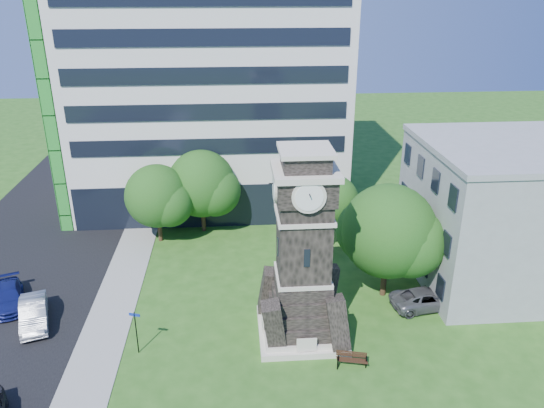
{
  "coord_description": "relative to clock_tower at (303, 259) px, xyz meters",
  "views": [
    {
      "loc": [
        -0.98,
        -25.81,
        20.6
      ],
      "look_at": [
        1.6,
        8.12,
        6.38
      ],
      "focal_mm": 35.0,
      "sensor_mm": 36.0,
      "label": 1
    }
  ],
  "objects": [
    {
      "name": "tree_nw",
      "position": [
        -10.4,
        13.92,
        -1.29
      ],
      "size": [
        5.87,
        5.34,
        6.83
      ],
      "rotation": [
        0.0,
        0.0,
        -0.1
      ],
      "color": "#332114",
      "rests_on": "ground"
    },
    {
      "name": "clock_tower",
      "position": [
        0.0,
        0.0,
        0.0
      ],
      "size": [
        5.4,
        5.4,
        12.22
      ],
      "color": "beige",
      "rests_on": "ground"
    },
    {
      "name": "park_bench",
      "position": [
        2.52,
        -3.38,
        -4.8
      ],
      "size": [
        1.77,
        0.47,
        0.91
      ],
      "rotation": [
        0.0,
        0.0,
        -0.22
      ],
      "color": "black",
      "rests_on": "ground"
    },
    {
      "name": "sidewalk",
      "position": [
        -12.5,
        3.0,
        -5.25
      ],
      "size": [
        3.0,
        70.0,
        0.06
      ],
      "primitive_type": "cube",
      "color": "gray",
      "rests_on": "ground"
    },
    {
      "name": "office_low",
      "position": [
        16.97,
        6.0,
        -0.07
      ],
      "size": [
        15.2,
        12.2,
        10.4
      ],
      "color": "#9A9C9F",
      "rests_on": "ground"
    },
    {
      "name": "tree_ne",
      "position": [
        4.02,
        11.64,
        -1.25
      ],
      "size": [
        4.74,
        4.31,
        6.36
      ],
      "rotation": [
        0.0,
        0.0,
        -0.08
      ],
      "color": "#332114",
      "rests_on": "ground"
    },
    {
      "name": "ground",
      "position": [
        -3.0,
        -2.0,
        -5.28
      ],
      "size": [
        160.0,
        160.0,
        0.0
      ],
      "primitive_type": "plane",
      "color": "#265518",
      "rests_on": "ground"
    },
    {
      "name": "office_tall",
      "position": [
        -6.2,
        23.84,
        8.94
      ],
      "size": [
        26.2,
        15.11,
        28.6
      ],
      "color": "silver",
      "rests_on": "ground"
    },
    {
      "name": "tree_east",
      "position": [
        6.47,
        4.02,
        -0.46
      ],
      "size": [
        7.15,
        6.5,
        8.28
      ],
      "rotation": [
        0.0,
        0.0,
        0.09
      ],
      "color": "#332114",
      "rests_on": "ground"
    },
    {
      "name": "car_street_north",
      "position": [
        -19.71,
        4.59,
        -4.61
      ],
      "size": [
        3.36,
        5.01,
        1.35
      ],
      "primitive_type": "imported",
      "rotation": [
        0.0,
        0.0,
        0.35
      ],
      "color": "navy",
      "rests_on": "ground"
    },
    {
      "name": "street_sign",
      "position": [
        -10.03,
        -1.23,
        -3.48
      ],
      "size": [
        0.69,
        0.07,
        2.87
      ],
      "rotation": [
        0.0,
        0.0,
        -0.31
      ],
      "color": "black",
      "rests_on": "ground"
    },
    {
      "name": "car_street_mid",
      "position": [
        -17.25,
        2.3,
        -4.51
      ],
      "size": [
        2.97,
        4.93,
        1.53
      ],
      "primitive_type": "imported",
      "rotation": [
        0.0,
        0.0,
        0.31
      ],
      "color": "#A2A5AA",
      "rests_on": "ground"
    },
    {
      "name": "tree_nc",
      "position": [
        -6.74,
        15.69,
        -0.96
      ],
      "size": [
        6.48,
        5.9,
        7.45
      ],
      "rotation": [
        0.0,
        0.0,
        -0.41
      ],
      "color": "#332114",
      "rests_on": "ground"
    },
    {
      "name": "car_east_lot",
      "position": [
        8.87,
        2.21,
        -4.6
      ],
      "size": [
        5.17,
        2.98,
        1.35
      ],
      "primitive_type": "imported",
      "rotation": [
        0.0,
        0.0,
        1.73
      ],
      "color": "#56565B",
      "rests_on": "ground"
    }
  ]
}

